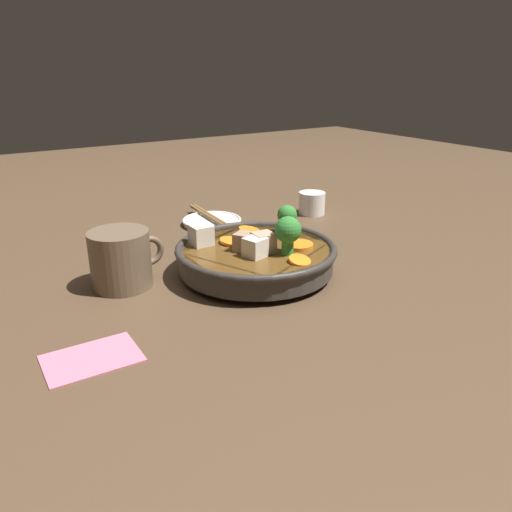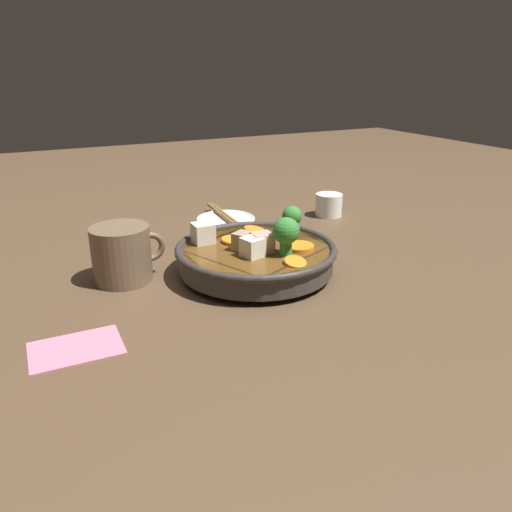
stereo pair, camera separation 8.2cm
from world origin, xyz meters
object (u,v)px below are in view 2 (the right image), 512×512
tea_cup (329,205)px  dark_mug (122,254)px  chopsticks_pair (226,216)px  stirfry_bowl (257,254)px  side_saucer (226,220)px

tea_cup → dark_mug: 0.53m
dark_mug → chopsticks_pair: size_ratio=0.55×
stirfry_bowl → tea_cup: 0.38m
tea_cup → dark_mug: size_ratio=0.51×
side_saucer → tea_cup: tea_cup is taller
stirfry_bowl → side_saucer: bearing=76.8°
stirfry_bowl → side_saucer: (0.07, 0.28, -0.03)m
stirfry_bowl → chopsticks_pair: (0.07, 0.28, -0.02)m
stirfry_bowl → side_saucer: 0.29m
side_saucer → tea_cup: bearing=-12.9°
tea_cup → chopsticks_pair: 0.24m
dark_mug → chopsticks_pair: 0.34m
side_saucer → tea_cup: size_ratio=2.12×
stirfry_bowl → tea_cup: stirfry_bowl is taller
side_saucer → tea_cup: 0.24m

